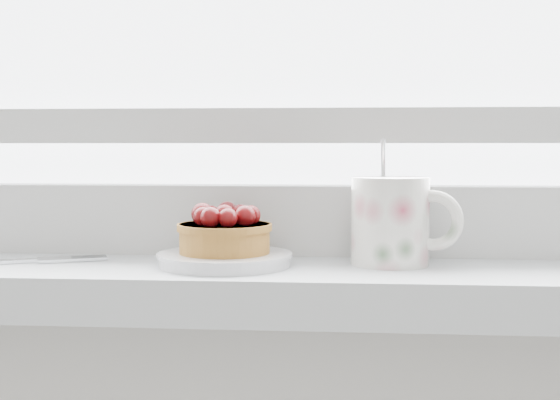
# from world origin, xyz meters

# --- Properties ---
(saucer) EXTENTS (0.12, 0.12, 0.01)m
(saucer) POSITION_xyz_m (-0.03, 1.88, 0.95)
(saucer) COLOR silver
(saucer) RESTS_ON windowsill
(raspberry_tart) EXTENTS (0.09, 0.09, 0.05)m
(raspberry_tart) POSITION_xyz_m (-0.03, 1.88, 0.97)
(raspberry_tart) COLOR #915B1F
(raspberry_tart) RESTS_ON saucer
(floral_mug) EXTENTS (0.11, 0.09, 0.12)m
(floral_mug) POSITION_xyz_m (0.12, 1.90, 0.98)
(floral_mug) COLOR white
(floral_mug) RESTS_ON windowsill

